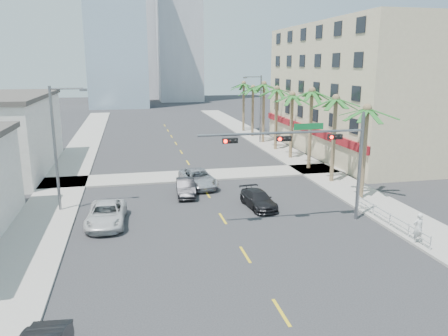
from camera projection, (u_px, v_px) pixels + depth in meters
name	position (u px, v px, depth m)	size (l,w,h in m)	color
ground	(267.00, 290.00, 20.72)	(260.00, 260.00, 0.00)	#262628
sidewalk_right	(322.00, 174.00, 42.20)	(4.00, 120.00, 0.15)	gray
sidewalk_left	(61.00, 189.00, 37.22)	(4.00, 120.00, 0.15)	gray
sidewalk_cross	(196.00, 175.00, 41.61)	(80.00, 4.00, 0.15)	gray
building_right	(367.00, 89.00, 52.05)	(15.25, 28.00, 15.00)	#C3AF89
tower_far_left	(115.00, 5.00, 103.75)	(14.00, 14.00, 48.00)	#99B2C6
tower_far_center	(134.00, 29.00, 133.99)	(16.00, 16.00, 42.00)	#ADADB2
traffic_signal_mast	(316.00, 149.00, 28.30)	(11.12, 0.54, 7.20)	slate
palm_tree_0	(367.00, 110.00, 32.88)	(4.80, 4.80, 7.80)	brown
palm_tree_1	(336.00, 100.00, 37.74)	(4.80, 4.80, 8.16)	brown
palm_tree_2	(312.00, 92.00, 42.60)	(4.80, 4.80, 8.52)	brown
palm_tree_3	(292.00, 95.00, 47.71)	(4.80, 4.80, 7.80)	brown
palm_tree_4	(277.00, 90.00, 52.57)	(4.80, 4.80, 8.16)	brown
palm_tree_5	(264.00, 85.00, 57.43)	(4.80, 4.80, 8.52)	brown
palm_tree_6	(253.00, 88.00, 62.53)	(4.80, 4.80, 7.80)	brown
palm_tree_7	(244.00, 84.00, 67.39)	(4.80, 4.80, 8.16)	brown
streetlight_left	(58.00, 143.00, 30.57)	(2.55, 0.25, 9.00)	slate
streetlight_right	(259.00, 106.00, 57.94)	(2.55, 0.25, 9.00)	slate
guardrail	(390.00, 218.00, 28.40)	(0.08, 8.08, 1.00)	silver
car_parked_far	(106.00, 214.00, 28.95)	(2.41, 5.23, 1.45)	silver
car_lane_left	(186.00, 187.00, 35.43)	(1.43, 4.12, 1.36)	black
car_lane_center	(198.00, 178.00, 37.99)	(2.48, 5.39, 1.50)	silver
car_lane_right	(258.00, 199.00, 32.46)	(1.76, 4.32, 1.25)	black
pedestrian	(418.00, 228.00, 25.65)	(0.66, 0.44, 1.82)	silver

